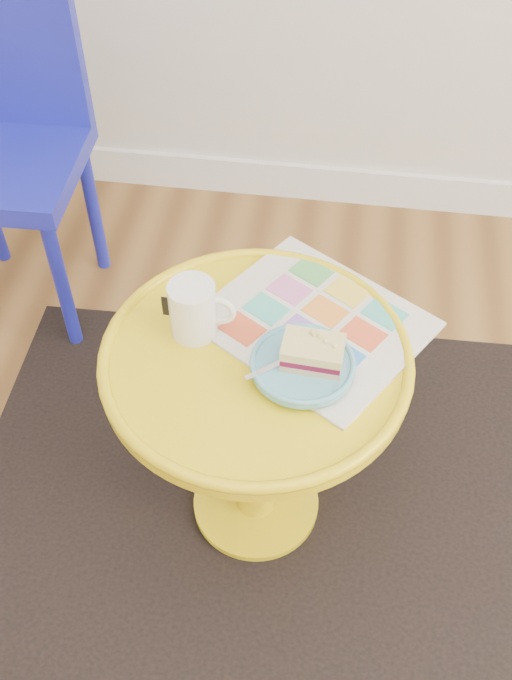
# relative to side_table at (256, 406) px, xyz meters

# --- Properties ---
(rug) EXTENTS (1.33, 1.14, 0.01)m
(rug) POSITION_rel_side_table_xyz_m (0.00, -0.00, -0.37)
(rug) COLOR black
(rug) RESTS_ON ground
(side_table) EXTENTS (0.54, 0.54, 0.52)m
(side_table) POSITION_rel_side_table_xyz_m (0.00, 0.00, 0.00)
(side_table) COLOR yellow
(side_table) RESTS_ON ground
(chair) EXTENTS (0.39, 0.39, 0.86)m
(chair) POSITION_rel_side_table_xyz_m (-0.71, 0.64, 0.12)
(chair) COLOR #1A20AD
(chair) RESTS_ON ground
(newspaper) EXTENTS (0.47, 0.46, 0.01)m
(newspaper) POSITION_rel_side_table_xyz_m (0.09, 0.09, 0.15)
(newspaper) COLOR silver
(newspaper) RESTS_ON side_table
(mug) EXTENTS (0.12, 0.08, 0.11)m
(mug) POSITION_rel_side_table_xyz_m (-0.11, 0.04, 0.20)
(mug) COLOR white
(mug) RESTS_ON side_table
(plate) EXTENTS (0.18, 0.18, 0.02)m
(plate) POSITION_rel_side_table_xyz_m (0.08, -0.03, 0.16)
(plate) COLOR #5AA5C0
(plate) RESTS_ON newspaper
(cake_slice) EXTENTS (0.11, 0.07, 0.04)m
(cake_slice) POSITION_rel_side_table_xyz_m (0.10, -0.02, 0.19)
(cake_slice) COLOR #D3BC8C
(cake_slice) RESTS_ON plate
(fork) EXTENTS (0.12, 0.10, 0.00)m
(fork) POSITION_rel_side_table_xyz_m (0.05, -0.03, 0.17)
(fork) COLOR silver
(fork) RESTS_ON plate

